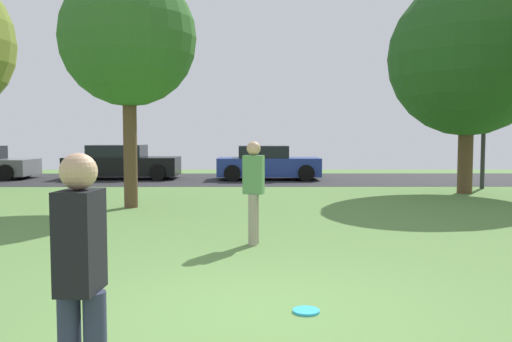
% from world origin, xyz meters
% --- Properties ---
extents(ground_plane, '(44.00, 44.00, 0.00)m').
position_xyz_m(ground_plane, '(0.00, 0.00, 0.00)').
color(ground_plane, '#5B8442').
extents(road_strip, '(44.00, 6.40, 0.01)m').
position_xyz_m(road_strip, '(0.00, 16.00, 0.00)').
color(road_strip, '#28282B').
rests_on(road_strip, ground_plane).
extents(birch_tree_lone, '(4.75, 4.75, 6.51)m').
position_xyz_m(birch_tree_lone, '(6.45, 10.81, 4.12)').
color(birch_tree_lone, brown).
rests_on(birch_tree_lone, ground_plane).
extents(oak_tree_center, '(3.29, 3.29, 5.76)m').
position_xyz_m(oak_tree_center, '(-3.07, 7.69, 4.09)').
color(oak_tree_center, brown).
rests_on(oak_tree_center, ground_plane).
extents(person_thrower, '(0.36, 0.30, 1.67)m').
position_xyz_m(person_thrower, '(-0.05, 3.29, 0.92)').
color(person_thrower, gray).
rests_on(person_thrower, ground_plane).
extents(person_bystander, '(0.30, 0.33, 1.66)m').
position_xyz_m(person_bystander, '(-1.10, -1.97, 0.92)').
color(person_bystander, '#2D334C').
rests_on(person_bystander, ground_plane).
extents(frisbee_disc, '(0.27, 0.27, 0.03)m').
position_xyz_m(frisbee_disc, '(0.47, 0.03, 0.01)').
color(frisbee_disc, '#2DB2E0').
rests_on(frisbee_disc, ground_plane).
extents(parked_car_black, '(4.50, 2.08, 1.39)m').
position_xyz_m(parked_car_black, '(-5.43, 16.23, 0.64)').
color(parked_car_black, black).
rests_on(parked_car_black, ground_plane).
extents(parked_car_blue, '(4.09, 2.02, 1.36)m').
position_xyz_m(parked_car_blue, '(0.53, 15.88, 0.63)').
color(parked_car_blue, '#233893').
rests_on(parked_car_blue, ground_plane).
extents(street_lamp_post, '(0.14, 0.14, 4.50)m').
position_xyz_m(street_lamp_post, '(7.60, 12.20, 2.25)').
color(street_lamp_post, '#2D2D33').
rests_on(street_lamp_post, ground_plane).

